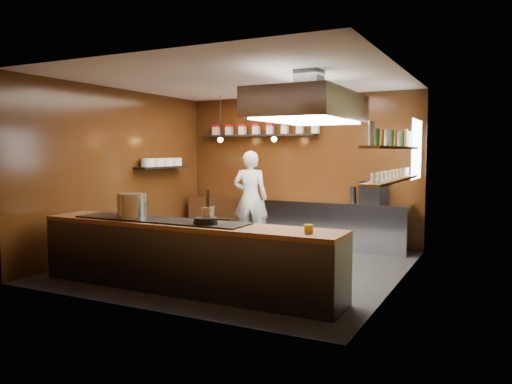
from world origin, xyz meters
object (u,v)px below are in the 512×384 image
Objects in this scene: stockpot_large at (133,206)px; stockpot_small at (129,204)px; espresso_machine at (374,192)px; chef at (250,198)px; extractor_hood at (309,106)px.

stockpot_large is 1.01× the size of stockpot_small.
stockpot_large is 4.59m from espresso_machine.
stockpot_large reaches higher than stockpot_small.
stockpot_small is at bearing 141.76° from stockpot_large.
chef is (0.28, 3.25, -0.17)m from stockpot_small.
stockpot_large is at bearing -38.24° from stockpot_small.
stockpot_large is 0.19× the size of chef.
chef reaches higher than stockpot_large.
stockpot_large is 0.86× the size of espresso_machine.
extractor_hood is 5.65× the size of stockpot_large.
extractor_hood is 2.82m from stockpot_large.
extractor_hood is 3.35m from chef.
stockpot_small is at bearing -154.44° from extractor_hood.
espresso_machine is (2.63, 3.72, 0.00)m from stockpot_small.
extractor_hood is at bearing 25.56° from stockpot_small.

